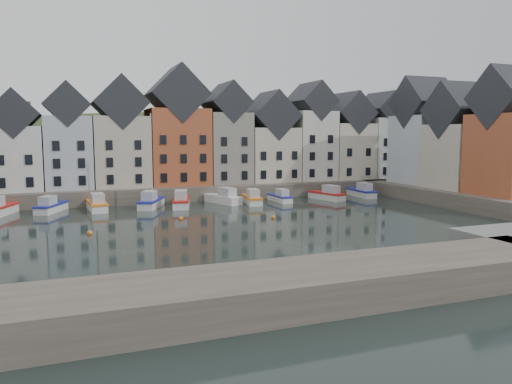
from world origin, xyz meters
TOP-DOWN VIEW (x-y plane):
  - ground at (0.00, 0.00)m, footprint 260.00×260.00m
  - far_quay at (0.00, 30.00)m, footprint 90.00×16.00m
  - right_quay at (37.00, 3.00)m, footprint 14.00×54.00m
  - near_wall at (-10.00, -22.00)m, footprint 50.00×6.00m
  - hillside at (0.02, 56.00)m, footprint 153.60×70.40m
  - far_terrace at (3.21, 28.00)m, footprint 72.37×8.16m
  - right_terrace at (36.00, 8.07)m, footprint 8.30×24.25m
  - mooring_buoys at (-4.00, 5.33)m, footprint 20.50×5.50m
  - boat_b at (-17.80, 19.17)m, footprint 4.12×6.28m
  - boat_c at (-12.36, 18.56)m, footprint 2.40×6.60m
  - boat_d at (-5.63, 18.49)m, footprint 4.56×6.79m
  - boat_e at (-1.78, 17.67)m, footprint 3.71×6.97m
  - boat_f at (4.48, 18.93)m, footprint 4.06×6.76m
  - boat_g at (8.03, 17.15)m, footprint 2.89×6.36m
  - boat_h at (12.59, 17.87)m, footprint 1.79×5.40m
  - boat_i at (19.97, 17.38)m, footprint 3.46×6.51m
  - boat_j at (26.58, 18.47)m, footprint 2.37×6.47m

SIDE VIEW (x-z plane):
  - hillside at x=0.02m, z-range -49.96..14.04m
  - ground at x=0.00m, z-range 0.00..0.00m
  - mooring_buoys at x=-4.00m, z-range -0.10..0.40m
  - boat_h at x=12.59m, z-range -0.42..1.64m
  - boat_b at x=-17.80m, z-range -0.47..1.85m
  - boat_g at x=8.03m, z-range -0.48..1.88m
  - boat_i at x=19.97m, z-range -0.48..1.91m
  - boat_j at x=26.58m, z-range -0.49..1.95m
  - boat_f at x=4.48m, z-range -0.50..1.98m
  - boat_c at x=-12.36m, z-range -0.50..1.99m
  - boat_e at x=-1.78m, z-range -0.52..2.04m
  - boat_d at x=-5.63m, z-range -5.44..7.06m
  - far_quay at x=0.00m, z-range 0.00..2.00m
  - right_quay at x=37.00m, z-range 0.00..2.00m
  - near_wall at x=-10.00m, z-range 0.00..2.00m
  - far_terrace at x=3.21m, z-range -0.01..17.76m
  - right_terrace at x=36.00m, z-range 0.73..17.10m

